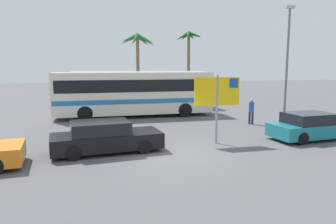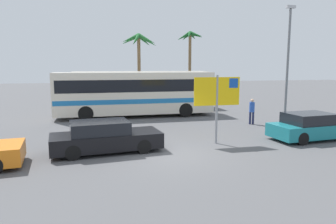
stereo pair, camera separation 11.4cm
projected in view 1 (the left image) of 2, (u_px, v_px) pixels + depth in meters
name	position (u px, v px, depth m)	size (l,w,h in m)	color
ground	(167.00, 154.00, 12.84)	(120.00, 120.00, 0.00)	#565659
bus_front_coach	(134.00, 92.00, 22.33)	(11.12, 2.59, 3.17)	silver
bus_rear_coach	(140.00, 88.00, 26.32)	(11.12, 2.59, 3.17)	silver
ferry_sign	(218.00, 94.00, 14.36)	(2.20, 0.11, 3.20)	gray
car_teal	(311.00, 126.00, 15.44)	(4.38, 2.12, 1.32)	#19757F
car_black	(105.00, 137.00, 13.10)	(4.70, 2.24, 1.32)	black
pedestrian_crossing_lot	(251.00, 109.00, 19.40)	(0.32, 0.32, 1.60)	#1E2347
lamp_post_left_side	(287.00, 62.00, 18.33)	(0.56, 0.20, 7.05)	slate
palm_tree_seaside	(189.00, 45.00, 34.36)	(3.16, 3.07, 7.42)	brown
palm_tree_inland	(138.00, 46.00, 30.60)	(3.75, 3.80, 6.79)	brown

